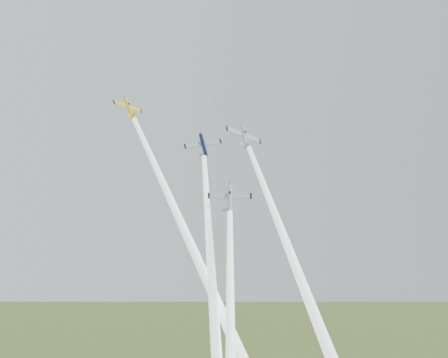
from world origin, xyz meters
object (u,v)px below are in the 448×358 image
Objects in this scene: plane_yellow at (129,108)px; plane_navy at (203,145)px; plane_silver_right at (244,136)px; plane_silver_low at (230,198)px.

plane_yellow is 0.92× the size of plane_navy.
plane_silver_right reaches higher than plane_silver_low.
plane_yellow is 0.84× the size of plane_silver_right.
plane_silver_right is 1.06× the size of plane_silver_low.
plane_silver_right is at bearing -40.10° from plane_yellow.
plane_navy is at bearing 115.46° from plane_silver_low.
plane_yellow is at bearing 152.31° from plane_silver_low.
plane_navy is (13.95, -5.10, -7.50)m from plane_yellow.
plane_silver_right is 19.33m from plane_silver_low.
plane_yellow is at bearing 158.92° from plane_silver_right.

